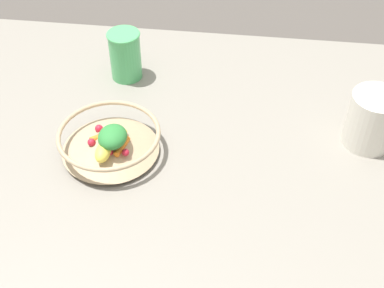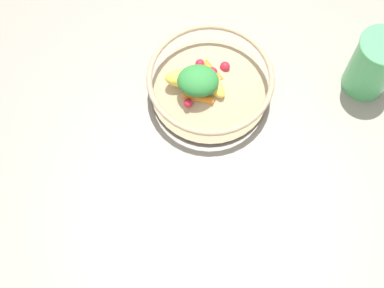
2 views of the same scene
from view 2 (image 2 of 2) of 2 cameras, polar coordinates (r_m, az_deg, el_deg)
The scene contains 4 objects.
ground_plane at distance 0.98m, azimuth -2.99°, elevation -0.07°, with size 6.00×6.00×0.00m, color #4C4742.
countertop at distance 0.96m, azimuth -3.05°, elevation 0.50°, with size 1.18×1.18×0.05m.
fruit_bowl at distance 0.94m, azimuth 1.82°, elevation 6.53°, with size 0.22×0.22×0.09m.
drinking_cup at distance 0.98m, azimuth 18.82°, elevation 8.10°, with size 0.08×0.08×0.13m.
Camera 2 is at (-0.06, 0.39, 0.90)m, focal length 50.00 mm.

